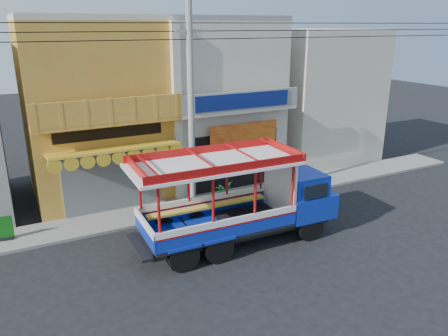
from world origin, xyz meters
name	(u,v)px	position (x,y,z in m)	size (l,w,h in m)	color
ground	(252,239)	(0.00, 0.00, 0.00)	(90.00, 90.00, 0.00)	black
sidewalk	(207,202)	(0.00, 4.00, 0.06)	(30.00, 2.00, 0.12)	slate
shophouse_left	(93,108)	(-4.00, 7.96, 4.11)	(6.00, 7.50, 8.24)	#C17A2A
shophouse_right	(209,99)	(2.00, 7.96, 4.11)	(6.00, 6.75, 8.24)	beige
party_pilaster	(178,116)	(-1.00, 4.85, 4.00)	(0.35, 0.30, 8.00)	beige
filler_building_right	(314,95)	(9.00, 8.00, 3.80)	(6.00, 6.00, 7.60)	beige
utility_pole	(194,98)	(-0.85, 3.30, 5.03)	(28.00, 0.26, 9.00)	gray
songthaew_truck	(251,198)	(-0.06, 0.04, 1.72)	(7.72, 2.76, 3.57)	black
green_sign	(5,230)	(-8.38, 4.05, 0.51)	(0.62, 0.36, 0.94)	black
potted_plant_a	(224,190)	(0.74, 3.79, 0.57)	(0.81, 0.70, 0.90)	#1C6425
potted_plant_c	(272,180)	(3.48, 3.94, 0.58)	(0.51, 0.51, 0.91)	#1C6425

